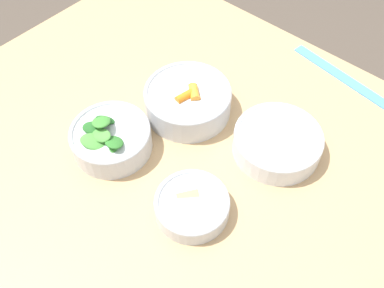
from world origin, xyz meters
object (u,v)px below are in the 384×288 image
(bowl_beans_hotdog, at_px, (277,143))
(ruler, at_px, (342,77))
(bowl_greens, at_px, (111,138))
(bowl_carrots, at_px, (188,100))
(bowl_cookies, at_px, (192,205))

(bowl_beans_hotdog, xyz_separation_m, ruler, (-0.00, 0.30, -0.02))
(bowl_beans_hotdog, bearing_deg, bowl_greens, -139.71)
(bowl_carrots, bearing_deg, ruler, 57.44)
(bowl_beans_hotdog, bearing_deg, ruler, 90.49)
(bowl_carrots, distance_m, bowl_cookies, 0.26)
(bowl_greens, height_order, bowl_beans_hotdog, bowl_greens)
(bowl_carrots, height_order, bowl_greens, bowl_greens)
(bowl_greens, xyz_separation_m, bowl_cookies, (0.23, -0.00, -0.01))
(bowl_carrots, xyz_separation_m, bowl_greens, (-0.05, -0.19, -0.00))
(bowl_carrots, relative_size, ruler, 0.68)
(bowl_carrots, relative_size, bowl_cookies, 1.36)
(bowl_carrots, bearing_deg, bowl_greens, -105.53)
(bowl_greens, bearing_deg, bowl_carrots, 74.47)
(bowl_carrots, xyz_separation_m, bowl_beans_hotdog, (0.22, 0.04, -0.01))
(ruler, bearing_deg, bowl_carrots, -122.56)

